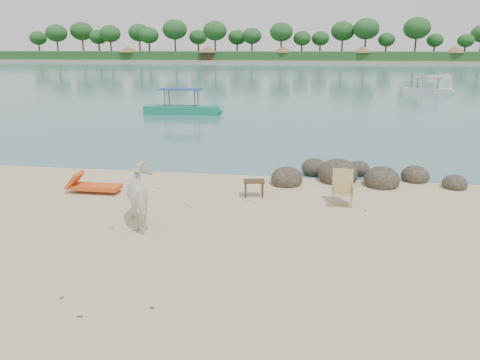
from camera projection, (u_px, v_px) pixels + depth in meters
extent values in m
plane|color=#376F6F|center=(307.00, 69.00, 96.32)|extent=(400.00, 400.00, 0.00)
cube|color=tan|center=(311.00, 59.00, 172.33)|extent=(420.00, 90.00, 1.40)
cube|color=#1E4C1E|center=(310.00, 56.00, 138.55)|extent=(420.00, 18.00, 2.40)
ellipsoid|color=#2C271D|center=(287.00, 179.00, 15.50)|extent=(1.05, 1.16, 0.79)
ellipsoid|color=#2C271D|center=(338.00, 175.00, 15.90)|extent=(1.35, 1.48, 1.01)
ellipsoid|color=#2C271D|center=(382.00, 180.00, 15.32)|extent=(1.15, 1.27, 0.86)
ellipsoid|color=#2C271D|center=(415.00, 177.00, 15.92)|extent=(0.93, 1.02, 0.70)
ellipsoid|color=#2C271D|center=(455.00, 185.00, 15.10)|extent=(0.77, 0.85, 0.58)
ellipsoid|color=#2C271D|center=(314.00, 169.00, 16.99)|extent=(0.91, 1.00, 0.68)
ellipsoid|color=#2C271D|center=(359.00, 170.00, 16.95)|extent=(0.77, 0.85, 0.58)
imported|color=white|center=(144.00, 196.00, 11.90)|extent=(1.59, 1.95, 1.51)
plane|color=brown|center=(134.00, 232.00, 11.59)|extent=(0.14, 0.14, 0.00)
plane|color=brown|center=(112.00, 229.00, 11.79)|extent=(0.12, 0.12, 0.00)
plane|color=brown|center=(154.00, 192.00, 14.72)|extent=(0.14, 0.14, 0.00)
plane|color=brown|center=(365.00, 211.00, 13.02)|extent=(0.14, 0.14, 0.00)
plane|color=brown|center=(80.00, 318.00, 7.90)|extent=(0.13, 0.13, 0.00)
plane|color=brown|center=(187.00, 206.00, 13.45)|extent=(0.13, 0.13, 0.00)
plane|color=brown|center=(248.00, 202.00, 13.85)|extent=(0.14, 0.14, 0.00)
plane|color=brown|center=(152.00, 309.00, 8.16)|extent=(0.14, 0.14, 0.00)
plane|color=brown|center=(62.00, 299.00, 8.49)|extent=(0.10, 0.10, 0.00)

